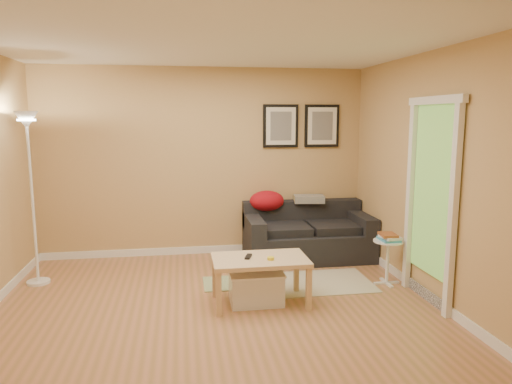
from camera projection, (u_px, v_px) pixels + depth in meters
floor at (216, 308)px, 4.82m from camera, size 4.50×4.50×0.00m
ceiling at (212, 44)px, 4.42m from camera, size 4.50×4.50×0.00m
wall_back at (204, 162)px, 6.57m from camera, size 4.50×0.00×4.50m
wall_front at (239, 228)px, 2.67m from camera, size 4.50×0.00×4.50m
wall_right at (428, 177)px, 4.97m from camera, size 0.00×4.00×4.00m
baseboard_back at (205, 250)px, 6.75m from camera, size 4.50×0.02×0.10m
baseboard_right at (421, 290)px, 5.16m from camera, size 0.02×4.00×0.10m
sofa at (308, 232)px, 6.47m from camera, size 1.70×0.90×0.75m
red_throw at (267, 201)px, 6.59m from camera, size 0.48×0.36×0.28m
plaid_throw at (309, 199)px, 6.69m from camera, size 0.45×0.32×0.10m
framed_print_left at (281, 126)px, 6.64m from camera, size 0.50×0.04×0.60m
framed_print_right at (322, 126)px, 6.73m from camera, size 0.50×0.04×0.60m
area_rug at (317, 283)px, 5.54m from camera, size 1.25×0.85×0.01m
green_runner at (233, 283)px, 5.53m from camera, size 0.70×0.50×0.01m
coffee_table at (260, 281)px, 4.91m from camera, size 1.02×0.67×0.49m
remote_control at (248, 257)px, 4.88m from camera, size 0.10×0.17×0.02m
tape_roll at (271, 258)px, 4.80m from camera, size 0.07×0.07×0.03m
storage_bin at (256, 287)px, 4.92m from camera, size 0.56×0.41×0.34m
side_table at (387, 262)px, 5.48m from camera, size 0.34×0.34×0.52m
book_stack at (389, 237)px, 5.43m from camera, size 0.24×0.29×0.08m
floor_lamp at (33, 204)px, 5.39m from camera, size 0.26×0.26×2.00m
doorway at (430, 205)px, 4.86m from camera, size 0.12×1.01×2.13m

